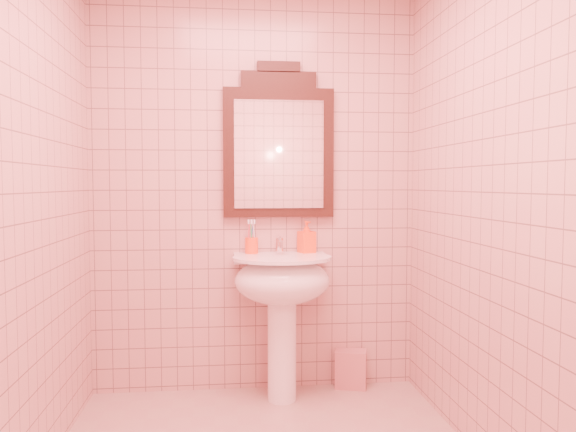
{
  "coord_description": "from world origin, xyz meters",
  "views": [
    {
      "loc": [
        -0.18,
        -2.39,
        1.29
      ],
      "look_at": [
        0.14,
        0.55,
        1.12
      ],
      "focal_mm": 35.0,
      "sensor_mm": 36.0,
      "label": 1
    }
  ],
  "objects": [
    {
      "name": "mirror",
      "position": [
        0.14,
        1.07,
        1.52
      ],
      "size": [
        0.68,
        0.06,
        0.95
      ],
      "color": "black",
      "rests_on": "back_wall"
    },
    {
      "name": "soap_dispenser",
      "position": [
        0.31,
        1.02,
        0.96
      ],
      "size": [
        0.11,
        0.12,
        0.2
      ],
      "primitive_type": "imported",
      "rotation": [
        0.0,
        0.0,
        0.35
      ],
      "color": "#FF4415",
      "rests_on": "pedestal_sink"
    },
    {
      "name": "back_wall",
      "position": [
        0.0,
        1.1,
        1.25
      ],
      "size": [
        2.0,
        0.02,
        2.5
      ],
      "primitive_type": "cube",
      "color": "tan",
      "rests_on": "floor"
    },
    {
      "name": "pedestal_sink",
      "position": [
        0.14,
        0.87,
        0.66
      ],
      "size": [
        0.58,
        0.58,
        0.86
      ],
      "color": "white",
      "rests_on": "floor"
    },
    {
      "name": "faucet",
      "position": [
        0.14,
        1.01,
        0.92
      ],
      "size": [
        0.04,
        0.16,
        0.11
      ],
      "color": "white",
      "rests_on": "pedestal_sink"
    },
    {
      "name": "toothbrush_cup",
      "position": [
        -0.03,
        1.02,
        0.91
      ],
      "size": [
        0.08,
        0.08,
        0.18
      ],
      "rotation": [
        0.0,
        0.0,
        -0.28
      ],
      "color": "#FF3E15",
      "rests_on": "pedestal_sink"
    },
    {
      "name": "towel",
      "position": [
        0.6,
        1.04,
        0.12
      ],
      "size": [
        0.22,
        0.18,
        0.24
      ],
      "primitive_type": "cube",
      "rotation": [
        0.0,
        0.0,
        -0.28
      ],
      "color": "tan",
      "rests_on": "floor"
    }
  ]
}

